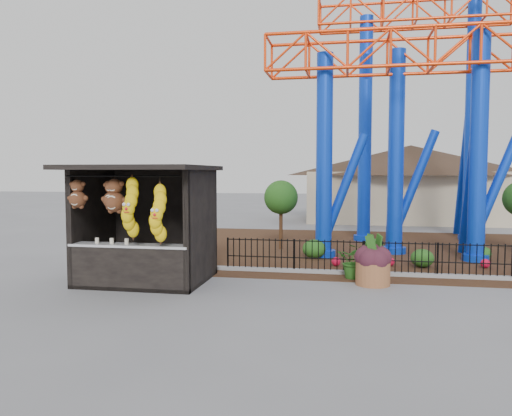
% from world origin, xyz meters
% --- Properties ---
extents(ground, '(120.00, 120.00, 0.00)m').
position_xyz_m(ground, '(0.00, 0.00, 0.00)').
color(ground, slate).
rests_on(ground, ground).
extents(mulch_bed, '(18.00, 12.00, 0.02)m').
position_xyz_m(mulch_bed, '(4.00, 8.00, 0.01)').
color(mulch_bed, '#331E11').
rests_on(mulch_bed, ground).
extents(curb, '(18.00, 0.18, 0.12)m').
position_xyz_m(curb, '(4.00, 3.00, 0.06)').
color(curb, gray).
rests_on(curb, ground).
extents(prize_booth, '(3.50, 3.40, 3.12)m').
position_xyz_m(prize_booth, '(-3.01, 0.89, 1.53)').
color(prize_booth, black).
rests_on(prize_booth, ground).
extents(picket_fence, '(12.20, 0.06, 1.00)m').
position_xyz_m(picket_fence, '(4.90, 3.00, 0.50)').
color(picket_fence, black).
rests_on(picket_fence, ground).
extents(roller_coaster, '(11.00, 6.37, 10.82)m').
position_xyz_m(roller_coaster, '(5.12, 8.23, 6.44)').
color(roller_coaster, '#0B37C9').
rests_on(roller_coaster, ground).
extents(terracotta_planter, '(1.03, 1.03, 0.60)m').
position_xyz_m(terracotta_planter, '(2.99, 1.80, 0.30)').
color(terracotta_planter, '#935935').
rests_on(terracotta_planter, ground).
extents(planter_foliage, '(0.70, 0.70, 0.64)m').
position_xyz_m(planter_foliage, '(2.99, 1.80, 0.92)').
color(planter_foliage, '#371620').
rests_on(planter_foliage, terracotta_planter).
extents(potted_plant, '(1.06, 0.97, 1.00)m').
position_xyz_m(potted_plant, '(2.54, 2.50, 0.50)').
color(potted_plant, '#1C591A').
rests_on(potted_plant, ground).
extents(landscaping, '(8.54, 2.94, 0.64)m').
position_xyz_m(landscaping, '(3.94, 5.59, 0.29)').
color(landscaping, '#204C16').
rests_on(landscaping, mulch_bed).
extents(pavilion, '(15.00, 15.00, 4.80)m').
position_xyz_m(pavilion, '(6.00, 20.00, 3.07)').
color(pavilion, '#BFAD8C').
rests_on(pavilion, ground).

